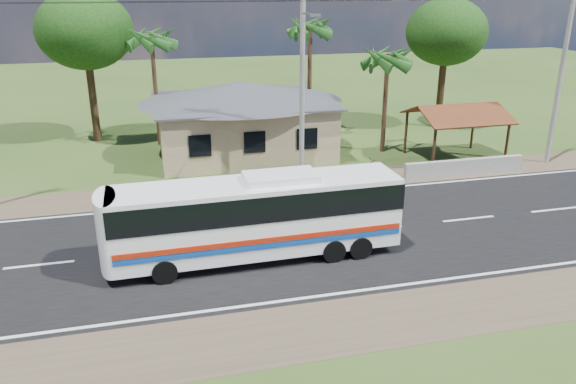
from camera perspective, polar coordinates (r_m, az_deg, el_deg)
name	(u,v)px	position (r m, az deg, el deg)	size (l,w,h in m)	color
ground	(273,240)	(23.20, -1.55, -4.92)	(120.00, 120.00, 0.00)	#2E481A
road	(273,240)	(23.20, -1.55, -4.90)	(120.00, 16.00, 0.03)	black
house	(242,110)	(34.69, -4.70, 8.28)	(12.40, 10.00, 5.00)	tan
waiting_shed	(457,114)	(34.59, 16.82, 7.59)	(5.20, 4.48, 3.35)	#3D2516
concrete_barrier	(464,167)	(32.27, 17.42, 2.42)	(7.00, 0.30, 0.90)	#9E9E99
utility_poles	(296,73)	(28.19, 0.81, 11.97)	(32.80, 2.22, 11.00)	#9E9E99
palm_near	(388,59)	(34.69, 10.09, 13.19)	(2.80, 2.80, 6.70)	#47301E
palm_mid	(310,29)	(37.56, 2.27, 16.24)	(2.80, 2.80, 8.20)	#47301E
palm_far	(151,39)	(36.61, -13.71, 14.83)	(2.80, 2.80, 7.70)	#47301E
tree_behind_house	(85,31)	(38.73, -19.95, 15.15)	(6.00, 6.00, 9.61)	#47301E
tree_behind_shed	(446,33)	(41.95, 15.79, 15.32)	(5.60, 5.60, 9.02)	#47301E
coach_bus	(258,212)	(21.01, -3.09, -2.03)	(10.87, 2.51, 3.36)	white
motorcycle	(365,167)	(31.16, 7.82, 2.51)	(0.56, 1.61, 0.84)	black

